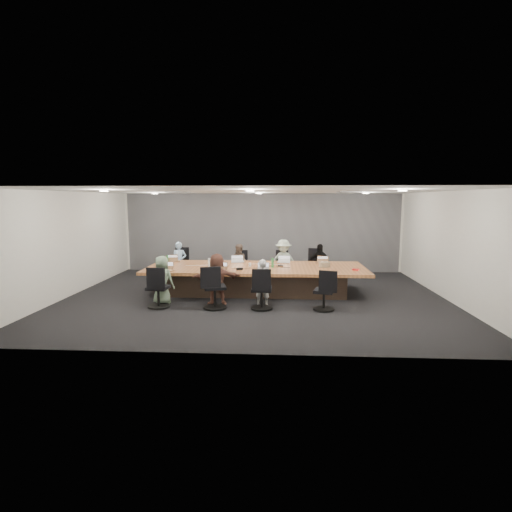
# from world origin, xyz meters

# --- Properties ---
(floor) EXTENTS (10.00, 8.00, 0.00)m
(floor) POSITION_xyz_m (0.00, 0.00, 0.00)
(floor) COLOR black
(floor) RESTS_ON ground
(ceiling) EXTENTS (10.00, 8.00, 0.00)m
(ceiling) POSITION_xyz_m (0.00, 0.00, 2.80)
(ceiling) COLOR white
(ceiling) RESTS_ON wall_back
(wall_back) EXTENTS (10.00, 0.00, 2.80)m
(wall_back) POSITION_xyz_m (0.00, 4.00, 1.40)
(wall_back) COLOR silver
(wall_back) RESTS_ON ground
(wall_front) EXTENTS (10.00, 0.00, 2.80)m
(wall_front) POSITION_xyz_m (0.00, -4.00, 1.40)
(wall_front) COLOR silver
(wall_front) RESTS_ON ground
(wall_left) EXTENTS (0.00, 8.00, 2.80)m
(wall_left) POSITION_xyz_m (-5.00, 0.00, 1.40)
(wall_left) COLOR silver
(wall_left) RESTS_ON ground
(wall_right) EXTENTS (0.00, 8.00, 2.80)m
(wall_right) POSITION_xyz_m (5.00, 0.00, 1.40)
(wall_right) COLOR silver
(wall_right) RESTS_ON ground
(curtain) EXTENTS (9.80, 0.04, 2.80)m
(curtain) POSITION_xyz_m (0.00, 3.92, 1.40)
(curtain) COLOR slate
(curtain) RESTS_ON ground
(conference_table) EXTENTS (6.00, 2.20, 0.74)m
(conference_table) POSITION_xyz_m (0.00, 0.50, 0.40)
(conference_table) COLOR #412F25
(conference_table) RESTS_ON ground
(chair_0) EXTENTS (0.68, 0.68, 0.86)m
(chair_0) POSITION_xyz_m (-2.51, 2.20, 0.43)
(chair_0) COLOR black
(chair_0) RESTS_ON ground
(chair_1) EXTENTS (0.50, 0.50, 0.72)m
(chair_1) POSITION_xyz_m (-0.58, 2.20, 0.36)
(chair_1) COLOR black
(chair_1) RESTS_ON ground
(chair_2) EXTENTS (0.58, 0.58, 0.74)m
(chair_2) POSITION_xyz_m (0.77, 2.20, 0.37)
(chair_2) COLOR black
(chair_2) RESTS_ON ground
(chair_3) EXTENTS (0.73, 0.73, 0.86)m
(chair_3) POSITION_xyz_m (1.87, 2.20, 0.43)
(chair_3) COLOR black
(chair_3) RESTS_ON ground
(chair_4) EXTENTS (0.60, 0.60, 0.82)m
(chair_4) POSITION_xyz_m (-2.26, -1.20, 0.41)
(chair_4) COLOR black
(chair_4) RESTS_ON ground
(chair_5) EXTENTS (0.73, 0.73, 0.88)m
(chair_5) POSITION_xyz_m (-0.89, -1.20, 0.44)
(chair_5) COLOR black
(chair_5) RESTS_ON ground
(chair_6) EXTENTS (0.56, 0.56, 0.81)m
(chair_6) POSITION_xyz_m (0.23, -1.20, 0.40)
(chair_6) COLOR black
(chair_6) RESTS_ON ground
(chair_7) EXTENTS (0.64, 0.64, 0.77)m
(chair_7) POSITION_xyz_m (1.69, -1.20, 0.38)
(chair_7) COLOR black
(chair_7) RESTS_ON ground
(person_0) EXTENTS (0.46, 0.30, 1.27)m
(person_0) POSITION_xyz_m (-2.51, 1.85, 0.64)
(person_0) COLOR #94BAE0
(person_0) RESTS_ON ground
(laptop_0) EXTENTS (0.40, 0.32, 0.02)m
(laptop_0) POSITION_xyz_m (-2.51, 1.30, 0.75)
(laptop_0) COLOR #8C6647
(laptop_0) RESTS_ON conference_table
(person_1) EXTENTS (0.62, 0.50, 1.22)m
(person_1) POSITION_xyz_m (-0.58, 1.85, 0.61)
(person_1) COLOR brown
(person_1) RESTS_ON ground
(laptop_1) EXTENTS (0.37, 0.27, 0.02)m
(laptop_1) POSITION_xyz_m (-0.58, 1.30, 0.75)
(laptop_1) COLOR #B2B2B7
(laptop_1) RESTS_ON conference_table
(person_2) EXTENTS (0.93, 0.61, 1.36)m
(person_2) POSITION_xyz_m (0.77, 1.85, 0.68)
(person_2) COLOR #A1B2A0
(person_2) RESTS_ON ground
(laptop_2) EXTENTS (0.37, 0.27, 0.02)m
(laptop_2) POSITION_xyz_m (0.77, 1.30, 0.75)
(laptop_2) COLOR #B2B2B7
(laptop_2) RESTS_ON conference_table
(person_3) EXTENTS (0.77, 0.45, 1.24)m
(person_3) POSITION_xyz_m (1.87, 1.85, 0.62)
(person_3) COLOR black
(person_3) RESTS_ON ground
(laptop_3) EXTENTS (0.36, 0.28, 0.02)m
(laptop_3) POSITION_xyz_m (1.87, 1.30, 0.75)
(laptop_3) COLOR #8C6647
(laptop_3) RESTS_ON conference_table
(person_4) EXTENTS (0.66, 0.49, 1.21)m
(person_4) POSITION_xyz_m (-2.26, -0.85, 0.61)
(person_4) COLOR gray
(person_4) RESTS_ON ground
(laptop_4) EXTENTS (0.34, 0.26, 0.02)m
(laptop_4) POSITION_xyz_m (-2.26, -0.30, 0.75)
(laptop_4) COLOR #8C6647
(laptop_4) RESTS_ON conference_table
(person_5) EXTENTS (1.25, 0.67, 1.29)m
(person_5) POSITION_xyz_m (-0.89, -0.85, 0.65)
(person_5) COLOR brown
(person_5) RESTS_ON ground
(laptop_5) EXTENTS (0.35, 0.24, 0.02)m
(laptop_5) POSITION_xyz_m (-0.89, -0.30, 0.75)
(laptop_5) COLOR #8C6647
(laptop_5) RESTS_ON conference_table
(person_6) EXTENTS (0.45, 0.33, 1.15)m
(person_6) POSITION_xyz_m (0.23, -0.85, 0.58)
(person_6) COLOR #B3B3B3
(person_6) RESTS_ON ground
(laptop_6) EXTENTS (0.30, 0.21, 0.02)m
(laptop_6) POSITION_xyz_m (0.23, -0.30, 0.75)
(laptop_6) COLOR #B2B2B7
(laptop_6) RESTS_ON conference_table
(bottle_green_left) EXTENTS (0.07, 0.07, 0.23)m
(bottle_green_left) POSITION_xyz_m (-2.65, 1.03, 0.85)
(bottle_green_left) COLOR #2F7F40
(bottle_green_left) RESTS_ON conference_table
(bottle_green_right) EXTENTS (0.08, 0.08, 0.26)m
(bottle_green_right) POSITION_xyz_m (0.46, 0.39, 0.87)
(bottle_green_right) COLOR #2F7F40
(bottle_green_right) RESTS_ON conference_table
(bottle_clear) EXTENTS (0.08, 0.08, 0.23)m
(bottle_clear) POSITION_xyz_m (-1.31, 0.45, 0.86)
(bottle_clear) COLOR silver
(bottle_clear) RESTS_ON conference_table
(cup_white_far) EXTENTS (0.09, 0.09, 0.09)m
(cup_white_far) POSITION_xyz_m (-0.18, 0.56, 0.78)
(cup_white_far) COLOR white
(cup_white_far) RESTS_ON conference_table
(cup_white_near) EXTENTS (0.08, 0.08, 0.09)m
(cup_white_near) POSITION_xyz_m (1.87, 0.93, 0.79)
(cup_white_near) COLOR white
(cup_white_near) RESTS_ON conference_table
(mug_brown) EXTENTS (0.11, 0.11, 0.10)m
(mug_brown) POSITION_xyz_m (-2.57, 0.15, 0.79)
(mug_brown) COLOR brown
(mug_brown) RESTS_ON conference_table
(mic_left) EXTENTS (0.15, 0.11, 0.03)m
(mic_left) POSITION_xyz_m (-0.97, 0.40, 0.75)
(mic_left) COLOR black
(mic_left) RESTS_ON conference_table
(mic_right) EXTENTS (0.16, 0.11, 0.03)m
(mic_right) POSITION_xyz_m (0.68, 0.61, 0.75)
(mic_right) COLOR black
(mic_right) RESTS_ON conference_table
(stapler) EXTENTS (0.18, 0.09, 0.06)m
(stapler) POSITION_xyz_m (-0.41, -0.09, 0.77)
(stapler) COLOR black
(stapler) RESTS_ON conference_table
(canvas_bag) EXTENTS (0.30, 0.24, 0.14)m
(canvas_bag) POSITION_xyz_m (1.88, 0.50, 0.81)
(canvas_bag) COLOR gray
(canvas_bag) RESTS_ON conference_table
(snack_packet) EXTENTS (0.20, 0.17, 0.04)m
(snack_packet) POSITION_xyz_m (2.65, 0.07, 0.76)
(snack_packet) COLOR red
(snack_packet) RESTS_ON conference_table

